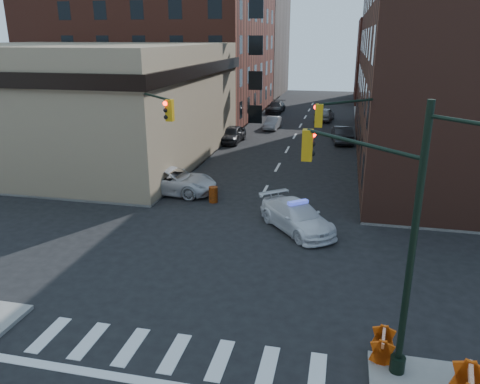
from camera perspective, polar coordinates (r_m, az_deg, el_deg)
The scene contains 27 objects.
ground at distance 21.41m, azimuth -1.61°, elevation -8.19°, with size 140.00×140.00×0.00m, color black.
sidewalk_nw at distance 59.09m, azimuth -15.78°, elevation 8.53°, with size 34.00×54.50×0.15m, color gray.
bank_building at distance 41.55m, azimuth -19.41°, elevation 10.41°, with size 22.00×22.00×9.00m, color #897759.
apartment_block at distance 63.03m, azimuth -9.66°, elevation 20.43°, with size 25.00×25.00×24.00m, color #5D291D.
commercial_row_ne at distance 41.93m, azimuth 24.63°, elevation 13.32°, with size 14.00×34.00×14.00m, color #512B20.
filler_nw at distance 83.18m, azimuth -1.93°, elevation 17.39°, with size 20.00×18.00×16.00m, color brown.
filler_ne at distance 77.17m, azimuth 20.17°, elevation 14.74°, with size 16.00×16.00×12.00m, color #5D291D.
signal_pole_se at distance 13.99m, azimuth 17.02°, elevation -3.29°, with size 5.40×5.27×8.00m.
signal_pole_nw at distance 26.65m, azimuth -11.20°, elevation 6.73°, with size 3.58×3.67×8.00m.
signal_pole_ne at distance 24.48m, azimuth 14.90°, elevation 5.43°, with size 3.67×3.58×8.00m.
tree_ne_near at distance 45.03m, azimuth 16.24°, elevation 9.97°, with size 3.00×3.00×4.85m.
tree_ne_far at distance 52.96m, azimuth 15.80°, elevation 11.18°, with size 3.00×3.00×4.85m.
police_car at distance 24.38m, azimuth 6.95°, elevation -2.99°, with size 2.07×5.10×1.48m, color white.
pickup at distance 30.28m, azimuth -8.38°, elevation 1.40°, with size 2.69×5.84×1.62m, color silver.
parked_car_wnear at distance 44.49m, azimuth -0.98°, elevation 7.04°, with size 1.83×4.55×1.55m, color black.
parked_car_wfar at distance 51.37m, azimuth 4.02°, elevation 8.40°, with size 1.36×3.89×1.28m, color #989AA0.
parked_car_wdeep at distance 62.61m, azimuth 4.37°, elevation 10.28°, with size 2.00×4.93×1.43m, color black.
parked_car_enear at distance 45.44m, azimuth 12.33°, elevation 6.89°, with size 1.69×4.83×1.59m, color black.
parked_car_efar at distance 57.12m, azimuth 10.33°, elevation 9.31°, with size 1.82×4.52×1.54m, color gray.
pedestrian_a at distance 30.22m, azimuth -11.71°, elevation 1.55°, with size 0.62×0.41×1.70m, color black.
pedestrian_b at distance 29.98m, azimuth -14.09°, elevation 1.23°, with size 0.82×0.64×1.70m, color black.
pedestrian_c at distance 33.71m, azimuth -19.72°, elevation 2.64°, with size 1.03×0.43×1.76m, color black.
barrel_road at distance 26.25m, azimuth 6.54°, elevation -1.88°, with size 0.59×0.59×1.05m, color #C13609.
barrel_bank at distance 28.36m, azimuth -3.28°, elevation -0.31°, with size 0.54×0.54×0.96m, color #D15709.
barricade_se_a at distance 15.79m, azimuth 16.99°, elevation -17.43°, with size 1.08×0.54×0.81m, color #E9570A, non-canonical shape.
barricade_nw_a at distance 30.07m, azimuth -16.39°, elevation 0.23°, with size 1.13×0.57×0.85m, color red, non-canonical shape.
barricade_nw_b at distance 31.05m, azimuth -14.52°, elevation 1.13°, with size 1.35×0.68×1.02m, color red, non-canonical shape.
Camera 1 is at (4.76, -18.53, 9.62)m, focal length 35.00 mm.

